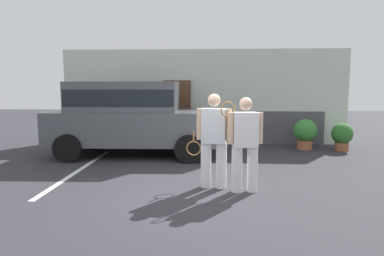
{
  "coord_description": "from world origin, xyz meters",
  "views": [
    {
      "loc": [
        0.36,
        -6.4,
        2.02
      ],
      "look_at": [
        -0.11,
        1.2,
        1.05
      ],
      "focal_mm": 33.32,
      "sensor_mm": 36.0,
      "label": 1
    }
  ],
  "objects": [
    {
      "name": "ground_plane",
      "position": [
        0.0,
        0.0,
        0.0
      ],
      "size": [
        40.0,
        40.0,
        0.0
      ],
      "primitive_type": "plane",
      "color": "#2D2D33"
    },
    {
      "name": "parking_stripe_0",
      "position": [
        -2.76,
        1.5,
        0.0
      ],
      "size": [
        0.12,
        4.4,
        0.01
      ],
      "primitive_type": "cube",
      "color": "silver",
      "rests_on": "ground_plane"
    },
    {
      "name": "house_frontage",
      "position": [
        -0.01,
        5.55,
        1.46
      ],
      "size": [
        9.4,
        0.4,
        3.11
      ],
      "color": "silver",
      "rests_on": "ground_plane"
    },
    {
      "name": "parked_suv",
      "position": [
        -1.96,
        3.35,
        1.15
      ],
      "size": [
        4.66,
        2.28,
        2.05
      ],
      "rotation": [
        0.0,
        0.0,
        0.03
      ],
      "color": "#4C4F54",
      "rests_on": "ground_plane"
    },
    {
      "name": "tennis_player_man",
      "position": [
        0.36,
        0.34,
        0.94
      ],
      "size": [
        0.91,
        0.34,
        1.81
      ],
      "rotation": [
        0.0,
        0.0,
        3.01
      ],
      "color": "white",
      "rests_on": "ground_plane"
    },
    {
      "name": "tennis_player_woman",
      "position": [
        0.93,
        0.1,
        0.92
      ],
      "size": [
        0.78,
        0.33,
        1.76
      ],
      "rotation": [
        0.0,
        0.0,
        3.28
      ],
      "color": "white",
      "rests_on": "ground_plane"
    },
    {
      "name": "potted_plant_by_porch",
      "position": [
        3.14,
        4.52,
        0.51
      ],
      "size": [
        0.7,
        0.7,
        0.93
      ],
      "color": "#9E5638",
      "rests_on": "ground_plane"
    },
    {
      "name": "potted_plant_secondary",
      "position": [
        4.19,
        4.37,
        0.46
      ],
      "size": [
        0.63,
        0.63,
        0.82
      ],
      "color": "#9E5638",
      "rests_on": "ground_plane"
    }
  ]
}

